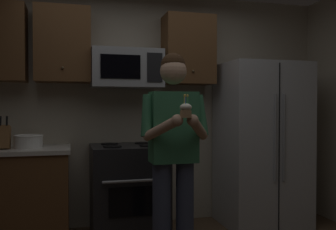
% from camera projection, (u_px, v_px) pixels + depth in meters
% --- Properties ---
extents(wall_back, '(4.40, 0.10, 2.60)m').
position_uv_depth(wall_back, '(136.00, 108.00, 4.24)').
color(wall_back, '#B7AD99').
rests_on(wall_back, ground).
extents(oven_range, '(0.76, 0.70, 0.93)m').
position_uv_depth(oven_range, '(129.00, 190.00, 3.84)').
color(oven_range, black).
rests_on(oven_range, ground).
extents(microwave, '(0.74, 0.41, 0.40)m').
position_uv_depth(microwave, '(127.00, 69.00, 3.93)').
color(microwave, '#9EA0A5').
extents(refrigerator, '(0.90, 0.75, 1.80)m').
position_uv_depth(refrigerator, '(262.00, 144.00, 4.17)').
color(refrigerator, '#B7BABF').
rests_on(refrigerator, ground).
extents(cabinet_row_upper, '(2.78, 0.36, 0.76)m').
position_uv_depth(cabinet_row_upper, '(70.00, 45.00, 3.82)').
color(cabinet_row_upper, brown).
extents(knife_block, '(0.16, 0.15, 0.32)m').
position_uv_depth(knife_block, '(1.00, 137.00, 3.49)').
color(knife_block, brown).
rests_on(knife_block, counter_left).
extents(bowl_large_white, '(0.28, 0.28, 0.13)m').
position_uv_depth(bowl_large_white, '(28.00, 141.00, 3.57)').
color(bowl_large_white, white).
rests_on(bowl_large_white, counter_left).
extents(person, '(0.60, 0.48, 1.76)m').
position_uv_depth(person, '(174.00, 146.00, 3.05)').
color(person, '#383F59').
rests_on(person, ground).
extents(cupcake, '(0.09, 0.09, 0.17)m').
position_uv_depth(cupcake, '(186.00, 110.00, 2.73)').
color(cupcake, '#A87F56').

